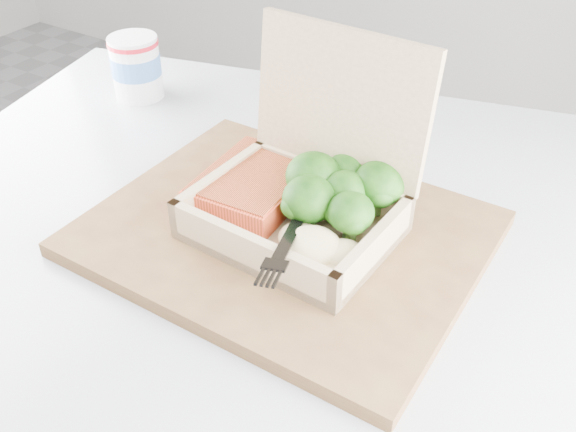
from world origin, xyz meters
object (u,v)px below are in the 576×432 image
Objects in this scene: serving_tray at (285,233)px; takeout_container at (308,183)px; paper_cup at (136,65)px; cafe_table at (236,365)px.

takeout_container is at bearing 60.94° from serving_tray.
paper_cup is (-0.37, 0.15, -0.01)m from takeout_container.
takeout_container reaches higher than serving_tray.
takeout_container is at bearing -21.38° from paper_cup.
serving_tray is 0.40m from paper_cup.
takeout_container is 0.40m from paper_cup.
cafe_table is 0.21m from serving_tray.
serving_tray is at bearing -116.48° from takeout_container.
serving_tray is at bearing -25.20° from paper_cup.
cafe_table is 2.60× the size of serving_tray.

